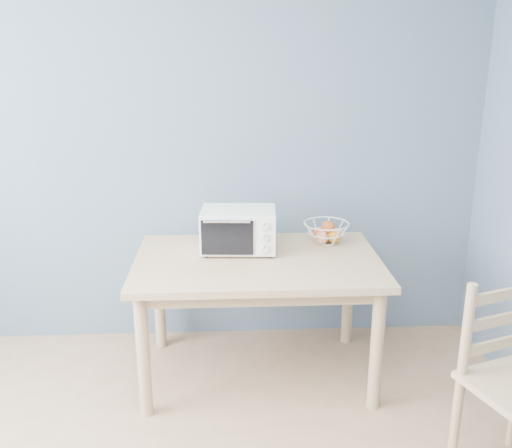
{
  "coord_description": "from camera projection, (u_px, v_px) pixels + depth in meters",
  "views": [
    {
      "loc": [
        0.36,
        -1.34,
        1.92
      ],
      "look_at": [
        0.53,
        1.79,
        0.93
      ],
      "focal_mm": 40.0,
      "sensor_mm": 36.0,
      "label": 1
    }
  ],
  "objects": [
    {
      "name": "room",
      "position": [
        85.0,
        300.0,
        1.44
      ],
      "size": [
        4.01,
        4.51,
        2.61
      ],
      "color": "tan",
      "rests_on": "ground"
    },
    {
      "name": "toaster_oven",
      "position": [
        236.0,
        229.0,
        3.34
      ],
      "size": [
        0.45,
        0.34,
        0.25
      ],
      "rotation": [
        0.0,
        0.0,
        -0.06
      ],
      "color": "white",
      "rests_on": "dining_table"
    },
    {
      "name": "fruit_basket",
      "position": [
        326.0,
        232.0,
        3.49
      ],
      "size": [
        0.35,
        0.35,
        0.14
      ],
      "rotation": [
        0.0,
        0.0,
        -0.29
      ],
      "color": "silver",
      "rests_on": "dining_table"
    },
    {
      "name": "dining_table",
      "position": [
        257.0,
        275.0,
        3.28
      ],
      "size": [
        1.4,
        0.9,
        0.75
      ],
      "color": "tan",
      "rests_on": "ground"
    }
  ]
}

